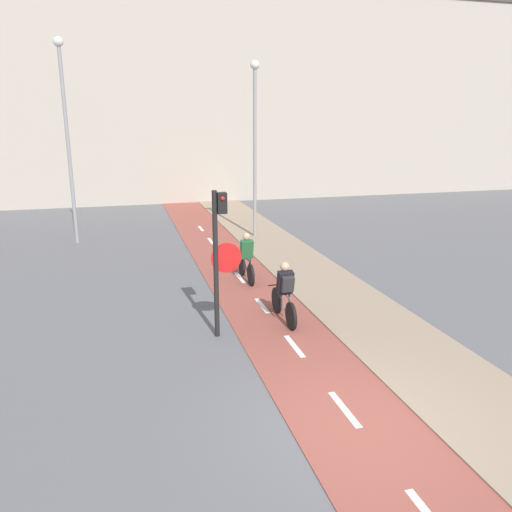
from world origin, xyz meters
TOP-DOWN VIEW (x-y plane):
  - ground_plane at (0.00, 0.00)m, footprint 120.00×120.00m
  - bike_lane at (0.00, 0.01)m, footprint 2.11×60.00m
  - sidewalk_strip at (2.26, 0.00)m, footprint 2.40×60.00m
  - building_row_background at (0.00, 25.50)m, footprint 60.00×5.20m
  - traffic_light_pole at (-1.39, 3.99)m, footprint 0.67×0.25m
  - street_lamp_far at (-5.13, 14.15)m, footprint 0.36×0.36m
  - street_lamp_sidewalk at (1.92, 13.32)m, footprint 0.36×0.36m
  - cyclist_near at (0.23, 4.39)m, footprint 0.46×1.75m
  - cyclist_far at (0.15, 7.74)m, footprint 0.46×1.74m

SIDE VIEW (x-z plane):
  - ground_plane at x=0.00m, z-range 0.00..0.00m
  - bike_lane at x=0.00m, z-range 0.00..0.02m
  - sidewalk_strip at x=2.26m, z-range 0.00..0.05m
  - cyclist_far at x=0.15m, z-range -0.07..1.40m
  - cyclist_near at x=0.23m, z-range -0.03..1.45m
  - traffic_light_pole at x=-1.39m, z-range 0.39..3.66m
  - street_lamp_sidewalk at x=1.92m, z-range 0.76..7.67m
  - street_lamp_far at x=-5.13m, z-range 0.78..8.36m
  - building_row_background at x=0.00m, z-range 0.01..12.42m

